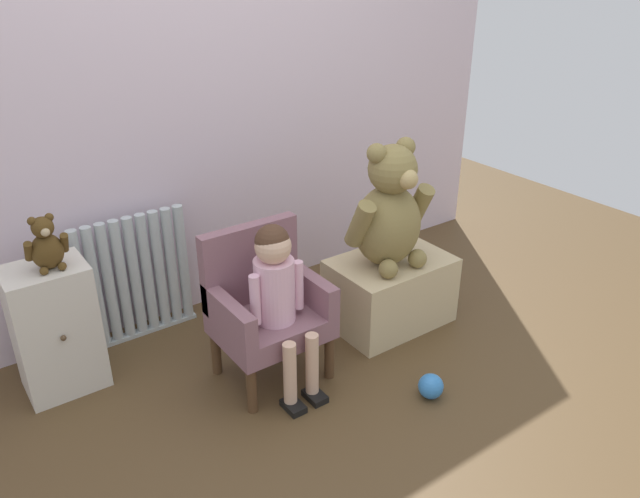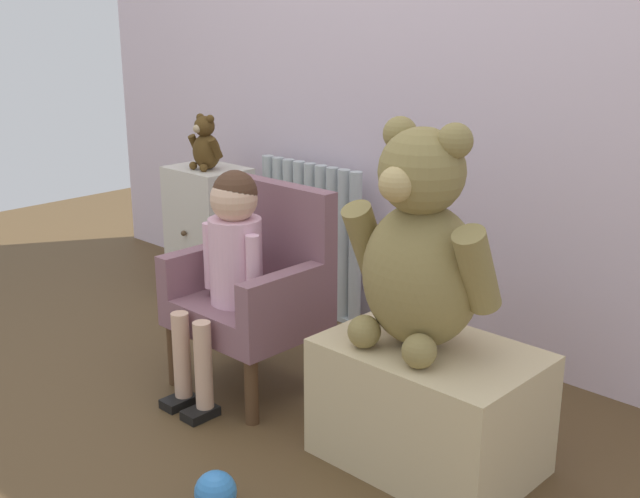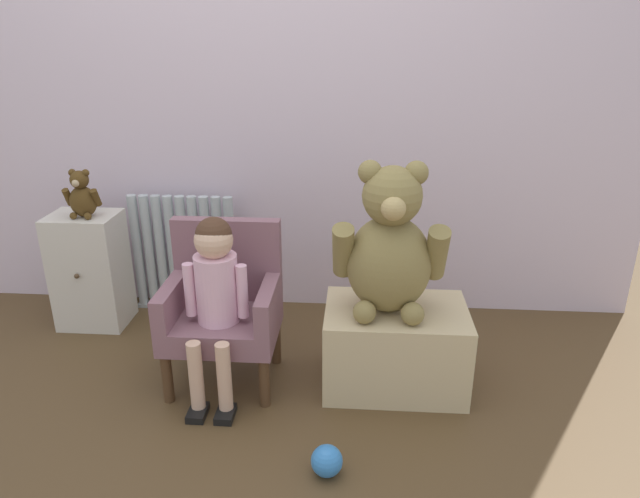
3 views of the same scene
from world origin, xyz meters
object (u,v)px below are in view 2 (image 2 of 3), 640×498
(radiator, at_px, (310,238))
(low_bench, at_px, (429,406))
(child_armchair, at_px, (257,287))
(child_figure, at_px, (229,252))
(large_teddy_bear, at_px, (420,250))
(toy_ball, at_px, (216,492))
(small_dresser, at_px, (210,233))
(small_teddy_bear, at_px, (206,145))

(radiator, height_order, low_bench, radiator)
(child_armchair, bearing_deg, child_figure, -90.00)
(child_figure, bearing_deg, radiator, 116.02)
(child_figure, distance_m, large_teddy_bear, 0.69)
(child_armchair, bearing_deg, large_teddy_bear, -1.78)
(child_armchair, bearing_deg, radiator, 119.93)
(toy_ball, bearing_deg, small_dresser, 141.39)
(child_armchair, relative_size, large_teddy_bear, 1.11)
(large_teddy_bear, relative_size, small_teddy_bear, 2.66)
(child_figure, distance_m, toy_ball, 0.79)
(child_armchair, bearing_deg, small_dresser, 151.35)
(low_bench, relative_size, small_teddy_bear, 2.53)
(small_dresser, xyz_separation_m, small_teddy_bear, (0.03, -0.02, 0.39))
(child_armchair, bearing_deg, toy_ball, -50.61)
(radiator, relative_size, large_teddy_bear, 1.02)
(radiator, relative_size, small_teddy_bear, 2.73)
(large_teddy_bear, xyz_separation_m, toy_ball, (-0.21, -0.55, -0.57))
(small_dresser, relative_size, child_figure, 0.77)
(child_armchair, distance_m, low_bench, 0.74)
(radiator, relative_size, child_figure, 0.84)
(radiator, height_order, small_dresser, radiator)
(small_dresser, xyz_separation_m, large_teddy_bear, (1.45, -0.44, 0.33))
(child_figure, height_order, small_teddy_bear, small_teddy_bear)
(large_teddy_bear, distance_m, small_teddy_bear, 1.49)
(low_bench, height_order, toy_ball, low_bench)
(child_figure, bearing_deg, small_dresser, 145.45)
(small_dresser, xyz_separation_m, child_armchair, (0.78, -0.42, 0.05))
(radiator, height_order, small_teddy_bear, small_teddy_bear)
(low_bench, height_order, large_teddy_bear, large_teddy_bear)
(small_dresser, distance_m, small_teddy_bear, 0.39)
(low_bench, relative_size, large_teddy_bear, 0.95)
(child_armchair, relative_size, child_figure, 0.91)
(low_bench, distance_m, toy_ball, 0.62)
(small_dresser, xyz_separation_m, toy_ball, (1.24, -0.99, -0.23))
(small_dresser, bearing_deg, child_figure, -34.55)
(child_armchair, relative_size, low_bench, 1.17)
(small_dresser, bearing_deg, large_teddy_bear, -17.03)
(child_armchair, xyz_separation_m, child_figure, (-0.00, -0.11, 0.15))
(low_bench, bearing_deg, child_figure, -172.05)
(child_armchair, xyz_separation_m, small_teddy_bear, (-0.75, 0.40, 0.34))
(child_figure, relative_size, toy_ball, 6.86)
(radiator, distance_m, small_dresser, 0.46)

